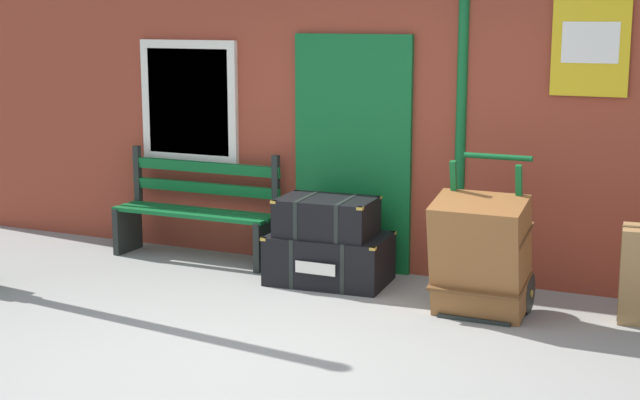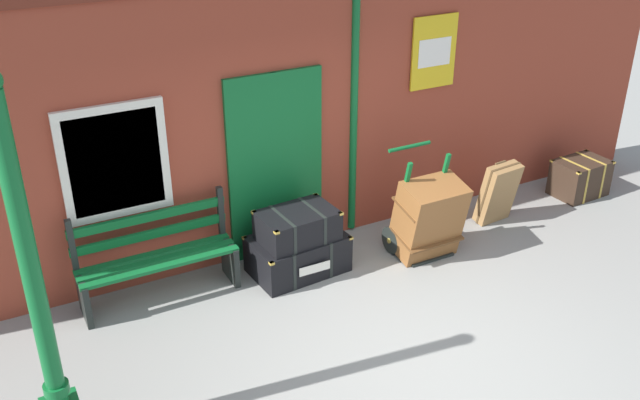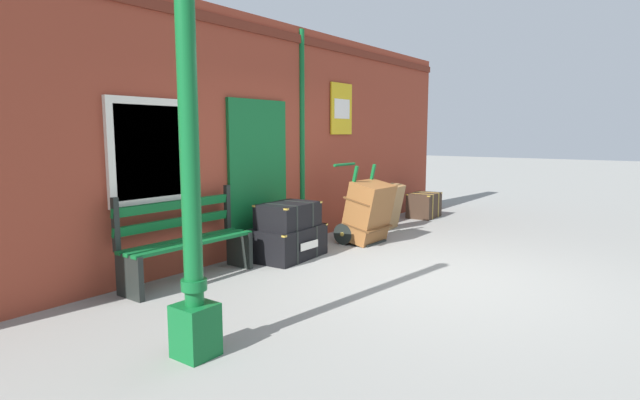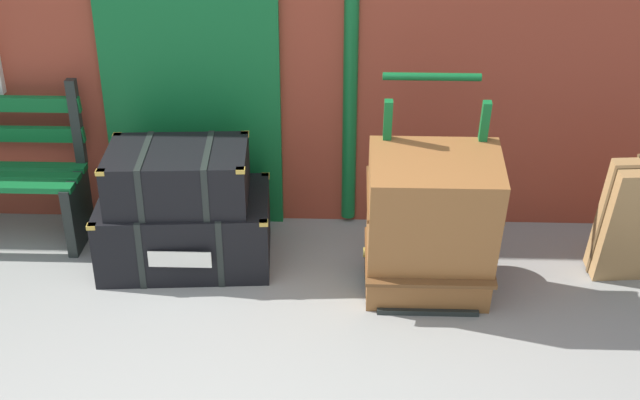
% 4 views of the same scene
% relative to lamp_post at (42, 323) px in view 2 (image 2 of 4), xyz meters
% --- Properties ---
extents(ground_plane, '(60.00, 60.00, 0.00)m').
position_rel_lamp_post_xyz_m(ground_plane, '(2.93, -0.53, -1.15)').
color(ground_plane, gray).
extents(brick_facade, '(10.40, 0.35, 3.20)m').
position_rel_lamp_post_xyz_m(brick_facade, '(2.92, 2.07, 0.45)').
color(brick_facade, brown).
rests_on(brick_facade, ground).
extents(lamp_post, '(0.28, 0.28, 3.02)m').
position_rel_lamp_post_xyz_m(lamp_post, '(0.00, 0.00, 0.00)').
color(lamp_post, '#0F5B28').
rests_on(lamp_post, ground).
extents(platform_bench, '(1.60, 0.43, 1.01)m').
position_rel_lamp_post_xyz_m(platform_bench, '(1.23, 1.63, -0.70)').
color(platform_bench, '#0F5B28').
rests_on(platform_bench, ground).
extents(steamer_trunk_base, '(1.06, 0.72, 0.43)m').
position_rel_lamp_post_xyz_m(steamer_trunk_base, '(2.70, 1.39, -0.94)').
color(steamer_trunk_base, black).
rests_on(steamer_trunk_base, ground).
extents(steamer_trunk_middle, '(0.84, 0.60, 0.33)m').
position_rel_lamp_post_xyz_m(steamer_trunk_middle, '(2.69, 1.36, -0.57)').
color(steamer_trunk_middle, black).
rests_on(steamer_trunk_middle, steamer_trunk_base).
extents(porters_trolley, '(0.71, 0.62, 1.19)m').
position_rel_lamp_post_xyz_m(porters_trolley, '(4.12, 1.18, -0.88)').
color(porters_trolley, black).
rests_on(porters_trolley, ground).
extents(large_brown_trunk, '(0.70, 0.61, 0.95)m').
position_rel_lamp_post_xyz_m(large_brown_trunk, '(4.12, 1.00, -0.67)').
color(large_brown_trunk, brown).
rests_on(large_brown_trunk, ground).
extents(suitcase_tan, '(0.49, 0.37, 0.80)m').
position_rel_lamp_post_xyz_m(suitcase_tan, '(5.34, 1.26, -0.76)').
color(suitcase_tan, olive).
rests_on(suitcase_tan, ground).
extents(corner_trunk, '(0.71, 0.52, 0.49)m').
position_rel_lamp_post_xyz_m(corner_trunk, '(6.81, 1.34, -0.91)').
color(corner_trunk, '#332319').
rests_on(corner_trunk, ground).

